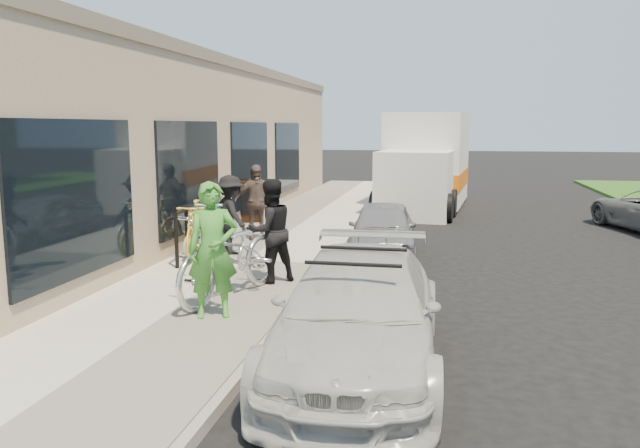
{
  "coord_description": "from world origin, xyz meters",
  "views": [
    {
      "loc": [
        1.53,
        -7.81,
        2.61
      ],
      "look_at": [
        -0.39,
        1.87,
        1.05
      ],
      "focal_mm": 35.0,
      "sensor_mm": 36.0,
      "label": 1
    }
  ],
  "objects_px": {
    "bystander_b": "(256,202)",
    "cruiser_bike_c": "(194,230)",
    "woman_rider": "(213,250)",
    "sedan_silver": "(383,229)",
    "cruiser_bike_b": "(216,233)",
    "sedan_white": "(358,313)",
    "tandem_bike": "(232,255)",
    "cruiser_bike_a": "(215,227)",
    "sandwich_board": "(248,201)",
    "man_standing": "(270,231)",
    "bike_rack": "(182,232)",
    "bystander_a": "(230,215)",
    "moving_truck": "(426,166)"
  },
  "relations": [
    {
      "from": "bystander_b",
      "to": "cruiser_bike_c",
      "type": "bearing_deg",
      "value": -131.37
    },
    {
      "from": "woman_rider",
      "to": "sedan_silver",
      "type": "bearing_deg",
      "value": 49.12
    },
    {
      "from": "cruiser_bike_b",
      "to": "sedan_white",
      "type": "bearing_deg",
      "value": -30.46
    },
    {
      "from": "woman_rider",
      "to": "tandem_bike",
      "type": "bearing_deg",
      "value": 72.2
    },
    {
      "from": "tandem_bike",
      "to": "cruiser_bike_a",
      "type": "distance_m",
      "value": 3.07
    },
    {
      "from": "sandwich_board",
      "to": "woman_rider",
      "type": "bearing_deg",
      "value": -99.14
    },
    {
      "from": "tandem_bike",
      "to": "woman_rider",
      "type": "xyz_separation_m",
      "value": [
        0.06,
        -0.89,
        0.25
      ]
    },
    {
      "from": "man_standing",
      "to": "bystander_b",
      "type": "height_order",
      "value": "man_standing"
    },
    {
      "from": "woman_rider",
      "to": "bystander_b",
      "type": "height_order",
      "value": "woman_rider"
    },
    {
      "from": "man_standing",
      "to": "cruiser_bike_a",
      "type": "xyz_separation_m",
      "value": [
        -1.59,
        1.75,
        -0.27
      ]
    },
    {
      "from": "cruiser_bike_a",
      "to": "sedan_silver",
      "type": "bearing_deg",
      "value": 16.84
    },
    {
      "from": "cruiser_bike_b",
      "to": "bystander_b",
      "type": "relative_size",
      "value": 1.02
    },
    {
      "from": "woman_rider",
      "to": "cruiser_bike_b",
      "type": "bearing_deg",
      "value": 88.47
    },
    {
      "from": "bike_rack",
      "to": "cruiser_bike_a",
      "type": "height_order",
      "value": "cruiser_bike_a"
    },
    {
      "from": "cruiser_bike_a",
      "to": "bystander_b",
      "type": "bearing_deg",
      "value": 76.93
    },
    {
      "from": "cruiser_bike_c",
      "to": "bystander_b",
      "type": "relative_size",
      "value": 1.08
    },
    {
      "from": "bystander_a",
      "to": "bike_rack",
      "type": "bearing_deg",
      "value": 106.54
    },
    {
      "from": "woman_rider",
      "to": "man_standing",
      "type": "height_order",
      "value": "woman_rider"
    },
    {
      "from": "sedan_white",
      "to": "tandem_bike",
      "type": "bearing_deg",
      "value": 135.47
    },
    {
      "from": "sandwich_board",
      "to": "cruiser_bike_c",
      "type": "relative_size",
      "value": 0.62
    },
    {
      "from": "tandem_bike",
      "to": "bystander_b",
      "type": "xyz_separation_m",
      "value": [
        -1.05,
        4.61,
        0.19
      ]
    },
    {
      "from": "sedan_silver",
      "to": "sandwich_board",
      "type": "bearing_deg",
      "value": 139.16
    },
    {
      "from": "man_standing",
      "to": "cruiser_bike_c",
      "type": "relative_size",
      "value": 0.93
    },
    {
      "from": "sedan_white",
      "to": "cruiser_bike_a",
      "type": "relative_size",
      "value": 2.33
    },
    {
      "from": "cruiser_bike_c",
      "to": "man_standing",
      "type": "bearing_deg",
      "value": -52.31
    },
    {
      "from": "sedan_silver",
      "to": "tandem_bike",
      "type": "distance_m",
      "value": 4.4
    },
    {
      "from": "sandwich_board",
      "to": "man_standing",
      "type": "distance_m",
      "value": 6.25
    },
    {
      "from": "sandwich_board",
      "to": "bystander_b",
      "type": "xyz_separation_m",
      "value": [
        0.89,
        -2.25,
        0.26
      ]
    },
    {
      "from": "moving_truck",
      "to": "man_standing",
      "type": "bearing_deg",
      "value": -95.35
    },
    {
      "from": "cruiser_bike_c",
      "to": "bystander_a",
      "type": "bearing_deg",
      "value": 27.82
    },
    {
      "from": "moving_truck",
      "to": "cruiser_bike_b",
      "type": "height_order",
      "value": "moving_truck"
    },
    {
      "from": "bike_rack",
      "to": "bystander_b",
      "type": "distance_m",
      "value": 2.74
    },
    {
      "from": "tandem_bike",
      "to": "cruiser_bike_c",
      "type": "bearing_deg",
      "value": 138.55
    },
    {
      "from": "bystander_a",
      "to": "woman_rider",
      "type": "bearing_deg",
      "value": 149.04
    },
    {
      "from": "sedan_white",
      "to": "cruiser_bike_c",
      "type": "xyz_separation_m",
      "value": [
        -3.71,
        4.42,
        0.07
      ]
    },
    {
      "from": "bystander_a",
      "to": "sandwich_board",
      "type": "bearing_deg",
      "value": -34.43
    },
    {
      "from": "sedan_silver",
      "to": "cruiser_bike_a",
      "type": "xyz_separation_m",
      "value": [
        -3.09,
        -1.24,
        0.15
      ]
    },
    {
      "from": "bike_rack",
      "to": "moving_truck",
      "type": "xyz_separation_m",
      "value": [
        3.98,
        9.93,
        0.59
      ]
    },
    {
      "from": "cruiser_bike_a",
      "to": "man_standing",
      "type": "bearing_deg",
      "value": -52.8
    },
    {
      "from": "sandwich_board",
      "to": "bystander_a",
      "type": "bearing_deg",
      "value": -100.9
    },
    {
      "from": "woman_rider",
      "to": "bystander_b",
      "type": "bearing_deg",
      "value": 79.85
    },
    {
      "from": "bike_rack",
      "to": "woman_rider",
      "type": "xyz_separation_m",
      "value": [
        1.67,
        -2.82,
        0.28
      ]
    },
    {
      "from": "woman_rider",
      "to": "bystander_a",
      "type": "distance_m",
      "value": 4.07
    },
    {
      "from": "man_standing",
      "to": "bystander_a",
      "type": "bearing_deg",
      "value": -99.81
    },
    {
      "from": "sedan_white",
      "to": "sedan_silver",
      "type": "bearing_deg",
      "value": 90.68
    },
    {
      "from": "sedan_silver",
      "to": "cruiser_bike_b",
      "type": "relative_size",
      "value": 1.96
    },
    {
      "from": "sandwich_board",
      "to": "tandem_bike",
      "type": "xyz_separation_m",
      "value": [
        1.95,
        -6.86,
        0.07
      ]
    },
    {
      "from": "sandwich_board",
      "to": "cruiser_bike_b",
      "type": "relative_size",
      "value": 0.66
    },
    {
      "from": "man_standing",
      "to": "cruiser_bike_c",
      "type": "xyz_separation_m",
      "value": [
        -1.9,
        1.51,
        -0.29
      ]
    },
    {
      "from": "sandwich_board",
      "to": "sedan_silver",
      "type": "xyz_separation_m",
      "value": [
        3.72,
        -2.84,
        -0.15
      ]
    }
  ]
}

